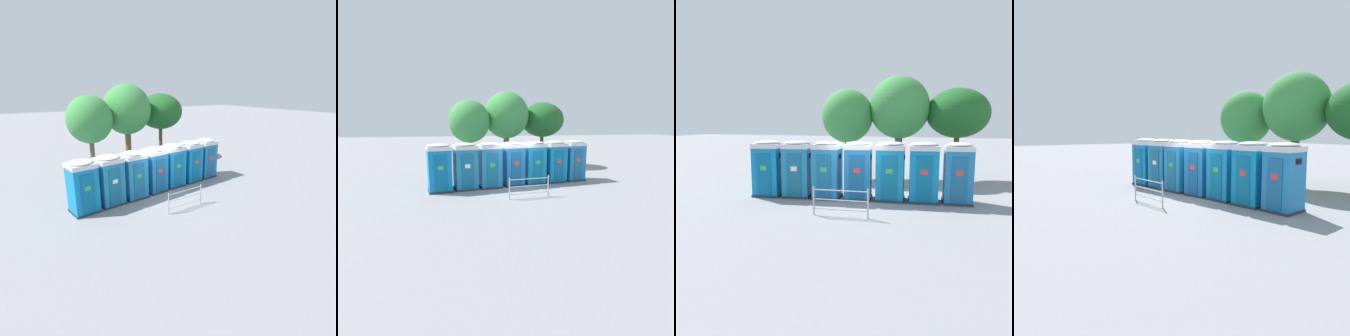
% 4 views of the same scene
% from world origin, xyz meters
% --- Properties ---
extents(ground_plane, '(120.00, 120.00, 0.00)m').
position_xyz_m(ground_plane, '(0.00, 0.00, 0.00)').
color(ground_plane, gray).
extents(portapotty_0, '(1.40, 1.38, 2.54)m').
position_xyz_m(portapotty_0, '(-4.17, -0.21, 1.28)').
color(portapotty_0, '#2D2D33').
rests_on(portapotty_0, ground).
extents(portapotty_1, '(1.40, 1.39, 2.54)m').
position_xyz_m(portapotty_1, '(-2.80, 0.02, 1.28)').
color(portapotty_1, '#2D2D33').
rests_on(portapotty_1, ground).
extents(portapotty_2, '(1.31, 1.32, 2.54)m').
position_xyz_m(portapotty_2, '(-1.42, 0.16, 1.28)').
color(portapotty_2, '#2D2D33').
rests_on(portapotty_2, ground).
extents(portapotty_3, '(1.34, 1.37, 2.54)m').
position_xyz_m(portapotty_3, '(-0.05, 0.40, 1.28)').
color(portapotty_3, '#2D2D33').
rests_on(portapotty_3, ground).
extents(portapotty_4, '(1.32, 1.31, 2.54)m').
position_xyz_m(portapotty_4, '(1.31, 0.63, 1.28)').
color(portapotty_4, '#2D2D33').
rests_on(portapotty_4, ground).
extents(portapotty_5, '(1.36, 1.36, 2.54)m').
position_xyz_m(portapotty_5, '(2.69, 0.79, 1.28)').
color(portapotty_5, '#2D2D33').
rests_on(portapotty_5, ground).
extents(portapotty_6, '(1.29, 1.32, 2.54)m').
position_xyz_m(portapotty_6, '(4.06, 1.00, 1.28)').
color(portapotty_6, '#2D2D33').
rests_on(portapotty_6, ground).
extents(street_tree_0, '(3.45, 3.45, 5.98)m').
position_xyz_m(street_tree_0, '(0.76, 6.00, 4.16)').
color(street_tree_0, brown).
rests_on(street_tree_0, ground).
extents(street_tree_1, '(3.53, 3.53, 5.27)m').
position_xyz_m(street_tree_1, '(3.97, 6.76, 3.84)').
color(street_tree_1, brown).
rests_on(street_tree_1, ground).
extents(street_tree_2, '(2.98, 2.98, 5.27)m').
position_xyz_m(street_tree_2, '(-2.15, 5.27, 3.69)').
color(street_tree_2, brown).
rests_on(street_tree_2, ground).
extents(event_barrier, '(2.05, 0.23, 1.05)m').
position_xyz_m(event_barrier, '(0.10, -2.44, 0.57)').
color(event_barrier, '#B7B7BC').
rests_on(event_barrier, ground).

